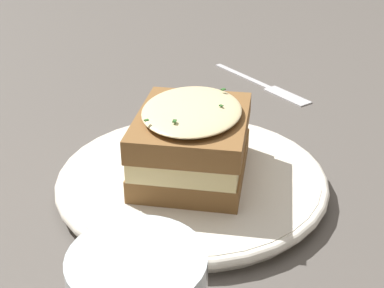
{
  "coord_description": "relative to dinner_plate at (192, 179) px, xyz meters",
  "views": [
    {
      "loc": [
        -0.07,
        -0.46,
        0.29
      ],
      "look_at": [
        -0.01,
        -0.02,
        0.05
      ],
      "focal_mm": 50.0,
      "sensor_mm": 36.0,
      "label": 1
    }
  ],
  "objects": [
    {
      "name": "ground_plane",
      "position": [
        0.01,
        0.02,
        -0.01
      ],
      "size": [
        2.4,
        2.4,
        0.0
      ],
      "primitive_type": "plane",
      "color": "#514C47"
    },
    {
      "name": "fork",
      "position": [
        0.15,
        0.24,
        -0.01
      ],
      "size": [
        0.1,
        0.18,
        0.0
      ],
      "rotation": [
        0.0,
        0.0,
        3.62
      ],
      "color": "silver",
      "rests_on": "ground_plane"
    },
    {
      "name": "dinner_plate",
      "position": [
        0.0,
        0.0,
        0.0
      ],
      "size": [
        0.27,
        0.27,
        0.02
      ],
      "color": "silver",
      "rests_on": "ground_plane"
    },
    {
      "name": "sandwich",
      "position": [
        -0.0,
        -0.0,
        0.04
      ],
      "size": [
        0.13,
        0.15,
        0.08
      ],
      "rotation": [
        0.0,
        0.0,
        4.4
      ],
      "color": "brown",
      "rests_on": "dinner_plate"
    }
  ]
}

